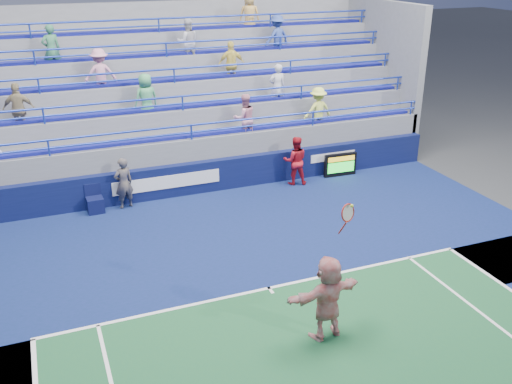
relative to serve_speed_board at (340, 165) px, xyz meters
name	(u,v)px	position (x,y,z in m)	size (l,w,h in m)	color
ground	(269,289)	(-5.38, -6.09, -0.43)	(120.00, 120.00, 0.00)	#333538
sponsor_wall	(195,178)	(-5.38, 0.40, 0.12)	(18.00, 0.32, 1.10)	#0A113B
bleacher_stand	(167,121)	(-5.39, 4.18, 1.11)	(18.00, 5.60, 6.13)	slate
serve_speed_board	(340,165)	(0.00, 0.00, 0.00)	(1.25, 0.18, 0.86)	black
judge_chair	(95,204)	(-8.77, 0.05, -0.15)	(0.52, 0.52, 0.90)	#0C103A
tennis_player	(328,298)	(-4.96, -8.24, 0.52)	(1.82, 0.77, 3.05)	white
line_judge	(124,183)	(-7.82, 0.05, 0.41)	(0.62, 0.40, 1.69)	#131735
ball_girl	(295,161)	(-1.87, -0.09, 0.44)	(0.85, 0.66, 1.74)	#AE1320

